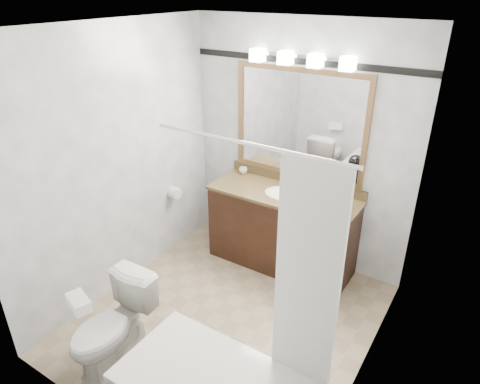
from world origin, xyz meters
name	(u,v)px	position (x,y,z in m)	size (l,w,h in m)	color
room	(226,196)	(0.00, 0.00, 1.25)	(2.42, 2.62, 2.52)	#9C8869
vanity	(282,228)	(0.00, 1.02, 0.44)	(1.53, 0.58, 0.97)	black
mirror	(299,124)	(0.00, 1.28, 1.50)	(1.40, 0.04, 1.10)	olive
vanity_light_bar	(301,59)	(0.00, 1.23, 2.13)	(1.02, 0.14, 0.12)	silver
accent_stripe	(303,61)	(0.00, 1.29, 2.10)	(2.40, 0.01, 0.06)	black
tp_roll	(175,193)	(-1.14, 0.66, 0.70)	(0.12, 0.12, 0.11)	white
toilet	(112,327)	(-0.48, -0.89, 0.36)	(0.41, 0.71, 0.73)	white
tissue_box	(79,303)	(-0.48, -1.12, 0.77)	(0.21, 0.11, 0.08)	white
coffee_maker	(333,192)	(0.52, 0.97, 1.02)	(0.18, 0.22, 0.34)	black
cup_left	(243,170)	(-0.61, 1.22, 0.88)	(0.09, 0.09, 0.07)	white
soap_bottle_a	(283,181)	(-0.08, 1.16, 0.91)	(0.05, 0.06, 0.12)	white
soap_bar	(283,187)	(-0.07, 1.13, 0.86)	(0.07, 0.04, 0.02)	beige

